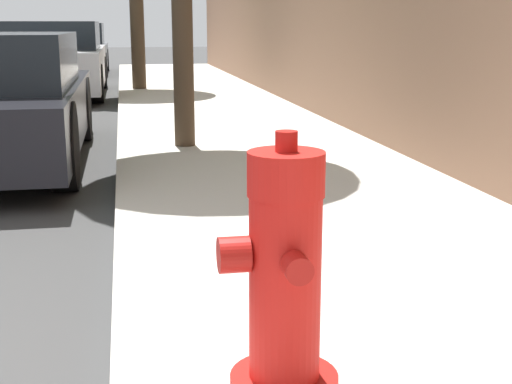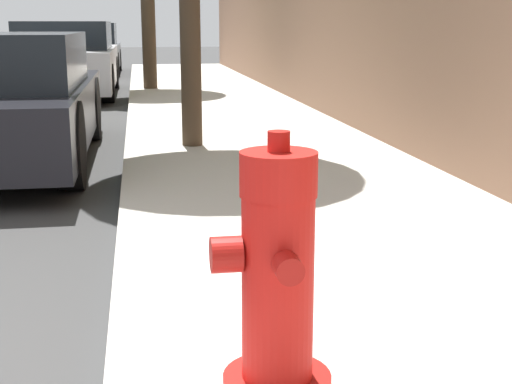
# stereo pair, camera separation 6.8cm
# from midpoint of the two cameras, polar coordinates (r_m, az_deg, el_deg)

# --- Properties ---
(fire_hydrant) EXTENTS (0.40, 0.41, 0.87)m
(fire_hydrant) POSITION_cam_midpoint_polar(r_m,az_deg,el_deg) (2.34, 1.40, -6.66)
(fire_hydrant) COLOR #A91511
(fire_hydrant) RESTS_ON sidewalk_slab
(parked_car_mid) EXTENTS (1.73, 4.58, 1.35)m
(parked_car_mid) POSITION_cam_midpoint_polar(r_m,az_deg,el_deg) (13.82, -15.84, 10.13)
(parked_car_mid) COLOR #B7B7BC
(parked_car_mid) RESTS_ON ground_plane
(parked_car_far) EXTENTS (1.76, 3.98, 1.33)m
(parked_car_far) POSITION_cam_midpoint_polar(r_m,az_deg,el_deg) (19.83, -14.50, 10.96)
(parked_car_far) COLOR #4C5156
(parked_car_far) RESTS_ON ground_plane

